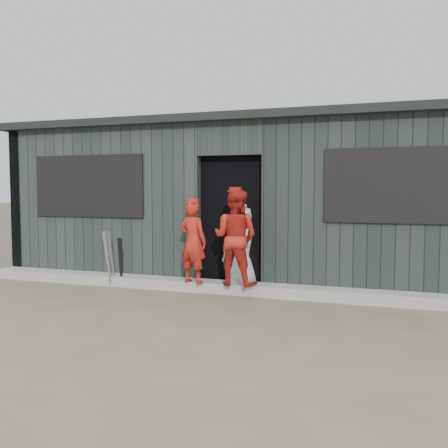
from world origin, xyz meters
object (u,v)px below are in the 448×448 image
at_px(bat_mid, 112,259).
at_px(dugout, 256,201).
at_px(player_red_left, 193,242).
at_px(player_red_right, 235,237).
at_px(bat_right, 121,262).
at_px(bat_left, 108,259).
at_px(player_grey_back, 243,247).

relative_size(bat_mid, dugout, 0.10).
bearing_deg(player_red_left, player_red_right, -164.18).
bearing_deg(bat_right, bat_left, -147.45).
distance_m(player_red_right, dugout, 1.91).
relative_size(bat_right, player_grey_back, 0.62).
bearing_deg(player_red_right, bat_left, 8.96).
relative_size(bat_left, player_grey_back, 0.70).
xyz_separation_m(player_grey_back, dugout, (-0.16, 1.31, 0.66)).
height_order(player_red_right, player_grey_back, player_red_right).
height_order(player_red_left, player_red_right, player_red_right).
height_order(bat_mid, player_grey_back, player_grey_back).
relative_size(bat_mid, bat_right, 1.11).
bearing_deg(player_red_left, dugout, -89.28).
bearing_deg(bat_right, dugout, 47.92).
relative_size(player_red_left, dugout, 0.14).
height_order(player_red_left, dugout, dugout).
relative_size(player_red_left, player_red_right, 0.88).
relative_size(bat_left, dugout, 0.11).
relative_size(bat_left, bat_right, 1.13).
bearing_deg(bat_mid, dugout, 45.61).
xyz_separation_m(bat_right, dugout, (1.64, 1.82, 0.91)).
xyz_separation_m(bat_right, player_red_right, (1.86, -0.02, 0.45)).
distance_m(player_red_left, player_red_right, 0.64).
distance_m(bat_right, player_grey_back, 1.89).
bearing_deg(bat_mid, bat_right, 4.32).
xyz_separation_m(bat_mid, bat_right, (0.15, 0.01, -0.05)).
relative_size(bat_right, player_red_right, 0.57).
bearing_deg(bat_mid, player_red_left, -1.40).
xyz_separation_m(bat_left, player_red_left, (1.39, 0.06, 0.31)).
height_order(player_red_right, dugout, dugout).
height_order(bat_right, dugout, dugout).
bearing_deg(bat_left, bat_right, 32.55).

